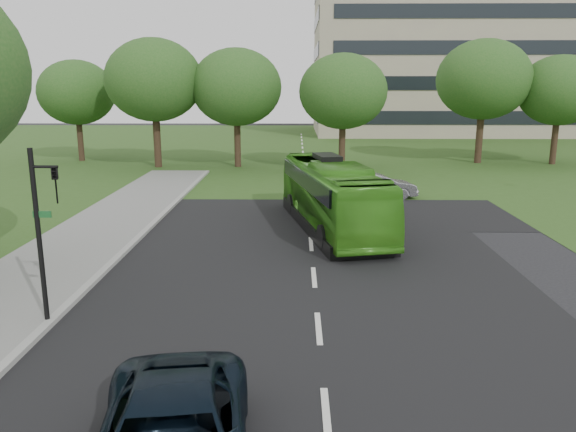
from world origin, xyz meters
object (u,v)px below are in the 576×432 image
object	(u,v)px
traffic_light	(43,224)
tree_park_e	(560,90)
tree_park_b	(236,87)
tree_park_c	(343,92)
tree_park_d	(484,80)
bus	(333,196)
sedan	(378,186)
tree_park_a	(154,80)
office_building	(468,37)
tree_park_f	(76,93)

from	to	relation	value
traffic_light	tree_park_e	bearing A→B (deg)	38.40
tree_park_b	tree_park_c	world-z (taller)	tree_park_b
tree_park_b	tree_park_e	size ratio (longest dim) A/B	1.05
tree_park_d	bus	size ratio (longest dim) A/B	0.93
traffic_light	sedan	bearing A→B (deg)	46.38
tree_park_b	sedan	size ratio (longest dim) A/B	2.13
tree_park_a	tree_park_c	bearing A→B (deg)	-6.45
office_building	traffic_light	distance (m)	70.74
tree_park_e	traffic_light	bearing A→B (deg)	-130.57
tree_park_e	sedan	size ratio (longest dim) A/B	2.03
tree_park_a	office_building	bearing A→B (deg)	45.74
tree_park_b	tree_park_e	world-z (taller)	tree_park_b
tree_park_d	tree_park_e	distance (m)	5.90
office_building	tree_park_e	xyz separation A→B (m)	(-1.86, -32.06, -6.67)
tree_park_d	sedan	size ratio (longest dim) A/B	2.33
tree_park_c	tree_park_f	xyz separation A→B (m)	(-21.55, 5.27, -0.14)
tree_park_a	tree_park_e	distance (m)	31.57
office_building	bus	xyz separation A→B (m)	(-20.96, -53.30, -11.02)
tree_park_b	traffic_light	bearing A→B (deg)	-93.56
bus	sedan	bearing A→B (deg)	54.64
office_building	tree_park_e	bearing A→B (deg)	-93.32
tree_park_e	bus	bearing A→B (deg)	-131.97
traffic_light	tree_park_b	bearing A→B (deg)	75.41
office_building	tree_park_a	bearing A→B (deg)	-134.26
tree_park_a	tree_park_f	xyz separation A→B (m)	(-7.39, 3.67, -0.96)
tree_park_d	tree_park_e	bearing A→B (deg)	-6.65
tree_park_a	tree_park_b	xyz separation A→B (m)	(6.19, 0.31, -0.52)
bus	traffic_light	size ratio (longest dim) A/B	2.26
office_building	tree_park_f	bearing A→B (deg)	-143.14
tree_park_a	traffic_light	world-z (taller)	tree_park_a
tree_park_f	traffic_light	world-z (taller)	tree_park_f
tree_park_d	tree_park_f	size ratio (longest dim) A/B	1.19
tree_park_b	bus	distance (m)	20.88
tree_park_b	tree_park_d	distance (m)	19.67
tree_park_e	tree_park_b	bearing A→B (deg)	-175.83
office_building	traffic_light	bearing A→B (deg)	-114.46
sedan	traffic_light	distance (m)	20.63
tree_park_b	tree_park_e	distance (m)	25.36
office_building	tree_park_f	world-z (taller)	office_building
tree_park_d	tree_park_f	distance (m)	33.10
tree_park_e	bus	size ratio (longest dim) A/B	0.81
bus	traffic_light	xyz separation A→B (m)	(-8.05, -10.48, 1.28)
tree_park_c	sedan	bearing A→B (deg)	-83.46
office_building	tree_park_c	bearing A→B (deg)	-118.18
tree_park_b	traffic_light	xyz separation A→B (m)	(-1.86, -29.87, -3.33)
tree_park_b	sedan	world-z (taller)	tree_park_b
tree_park_b	traffic_light	size ratio (longest dim) A/B	1.92
office_building	sedan	distance (m)	51.21
tree_park_b	tree_park_d	world-z (taller)	tree_park_d
tree_park_f	tree_park_c	bearing A→B (deg)	-13.74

